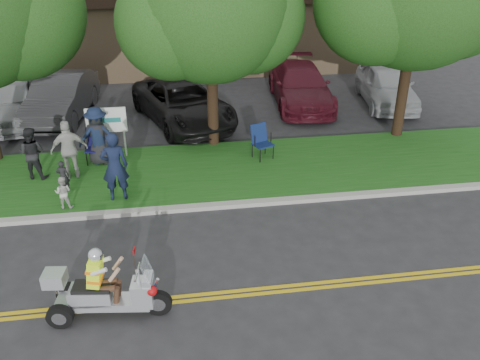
{
  "coord_description": "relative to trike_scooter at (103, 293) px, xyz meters",
  "views": [
    {
      "loc": [
        -0.97,
        -8.7,
        7.04
      ],
      "look_at": [
        0.63,
        2.0,
        1.36
      ],
      "focal_mm": 38.0,
      "sensor_mm": 36.0,
      "label": 1
    }
  ],
  "objects": [
    {
      "name": "commercial_building",
      "position": [
        4.46,
        19.7,
        1.46
      ],
      "size": [
        18.0,
        8.2,
        4.0
      ],
      "color": "#9E7F5B",
      "rests_on": "ground"
    },
    {
      "name": "ground",
      "position": [
        2.46,
        0.73,
        -0.55
      ],
      "size": [
        120.0,
        120.0,
        0.0
      ],
      "primitive_type": "plane",
      "color": "#28282B",
      "rests_on": "ground"
    },
    {
      "name": "centerline_far",
      "position": [
        2.46,
        0.31,
        -0.54
      ],
      "size": [
        60.0,
        0.1,
        0.01
      ],
      "primitive_type": "cube",
      "color": "gold",
      "rests_on": "ground"
    },
    {
      "name": "centerline_near",
      "position": [
        2.46,
        0.15,
        -0.54
      ],
      "size": [
        60.0,
        0.1,
        0.01
      ],
      "primitive_type": "cube",
      "color": "gold",
      "rests_on": "ground"
    },
    {
      "name": "trike_scooter",
      "position": [
        0.0,
        0.0,
        0.0
      ],
      "size": [
        2.41,
        0.88,
        1.57
      ],
      "rotation": [
        0.0,
        0.0,
        -0.13
      ],
      "color": "black",
      "rests_on": "ground"
    },
    {
      "name": "tree_mid",
      "position": [
        3.01,
        7.96,
        3.88
      ],
      "size": [
        5.88,
        4.8,
        7.05
      ],
      "color": "#332114",
      "rests_on": "ground"
    },
    {
      "name": "spectator_chair_b",
      "position": [
        -0.7,
        6.88,
        0.44
      ],
      "size": [
        0.97,
        0.74,
        1.77
      ],
      "primitive_type": "imported",
      "rotation": [
        0.0,
        0.0,
        2.91
      ],
      "color": "black",
      "rests_on": "grass_verge"
    },
    {
      "name": "business_sign",
      "position": [
        -0.44,
        7.33,
        0.71
      ],
      "size": [
        1.25,
        0.06,
        1.75
      ],
      "color": "silver",
      "rests_on": "ground"
    },
    {
      "name": "lawn_chair_a",
      "position": [
        -0.83,
        7.07,
        0.16
      ],
      "size": [
        0.61,
        0.63,
        1.07
      ],
      "rotation": [
        0.0,
        0.0,
        -0.08
      ],
      "color": "black",
      "rests_on": "grass_verge"
    },
    {
      "name": "parked_car_right",
      "position": [
        6.96,
        11.72,
        0.23
      ],
      "size": [
        2.61,
        5.55,
        1.56
      ],
      "primitive_type": "imported",
      "rotation": [
        0.0,
        0.0,
        -0.08
      ],
      "color": "#4C111D",
      "rests_on": "ground"
    },
    {
      "name": "spectator_adult_mid",
      "position": [
        -2.51,
        6.17,
        0.34
      ],
      "size": [
        0.89,
        0.77,
        1.57
      ],
      "primitive_type": "imported",
      "rotation": [
        0.0,
        0.0,
        2.88
      ],
      "color": "black",
      "rests_on": "grass_verge"
    },
    {
      "name": "curb",
      "position": [
        2.46,
        3.78,
        -0.49
      ],
      "size": [
        60.0,
        0.25,
        0.12
      ],
      "primitive_type": "cube",
      "color": "#A8A89E",
      "rests_on": "ground"
    },
    {
      "name": "spectator_adult_left",
      "position": [
        -0.02,
        4.51,
        0.53
      ],
      "size": [
        0.75,
        0.53,
        1.95
      ],
      "primitive_type": "imported",
      "rotation": [
        0.0,
        0.0,
        3.23
      ],
      "color": "#131C37",
      "rests_on": "grass_verge"
    },
    {
      "name": "lawn_chair_b",
      "position": [
        4.34,
        6.6,
        0.17
      ],
      "size": [
        0.76,
        0.77,
        1.09
      ],
      "rotation": [
        0.0,
        0.0,
        0.4
      ],
      "color": "black",
      "rests_on": "grass_verge"
    },
    {
      "name": "parked_car_left",
      "position": [
        -2.53,
        11.47,
        0.28
      ],
      "size": [
        2.42,
        5.22,
        1.66
      ],
      "primitive_type": "imported",
      "rotation": [
        0.0,
        0.0,
        -0.14
      ],
      "color": "#2D2D2F",
      "rests_on": "ground"
    },
    {
      "name": "child_right",
      "position": [
        -1.39,
        4.23,
        0.01
      ],
      "size": [
        0.47,
        0.39,
        0.9
      ],
      "primitive_type": "imported",
      "rotation": [
        0.0,
        0.0,
        3.03
      ],
      "color": "beige",
      "rests_on": "grass_verge"
    },
    {
      "name": "spectator_adult_right",
      "position": [
        -1.42,
        6.0,
        0.44
      ],
      "size": [
        1.11,
        0.64,
        1.78
      ],
      "primitive_type": "imported",
      "rotation": [
        0.0,
        0.0,
        3.35
      ],
      "color": "#B9B9B3",
      "rests_on": "grass_verge"
    },
    {
      "name": "parked_car_far_left",
      "position": [
        -4.27,
        11.34,
        0.29
      ],
      "size": [
        2.48,
        5.11,
        1.68
      ],
      "primitive_type": "imported",
      "rotation": [
        0.0,
        0.0,
        0.1
      ],
      "color": "#9A9DA1",
      "rests_on": "ground"
    },
    {
      "name": "parked_car_far_right",
      "position": [
        10.46,
        11.21,
        0.25
      ],
      "size": [
        2.61,
        4.96,
        1.61
      ],
      "primitive_type": "imported",
      "rotation": [
        0.0,
        0.0,
        -0.16
      ],
      "color": "#A7A9AE",
      "rests_on": "ground"
    },
    {
      "name": "grass_verge",
      "position": [
        2.46,
        5.93,
        -0.5
      ],
      "size": [
        60.0,
        4.0,
        0.1
      ],
      "primitive_type": "cube",
      "color": "#1A4E15",
      "rests_on": "ground"
    },
    {
      "name": "child_left",
      "position": [
        -1.53,
        5.17,
        0.02
      ],
      "size": [
        0.34,
        0.23,
        0.93
      ],
      "primitive_type": "imported",
      "rotation": [
        0.0,
        0.0,
        3.16
      ],
      "color": "black",
      "rests_on": "grass_verge"
    },
    {
      "name": "parked_car_mid",
      "position": [
        2.06,
        10.3,
        0.21
      ],
      "size": [
        4.2,
        6.03,
        1.53
      ],
      "primitive_type": "imported",
      "rotation": [
        0.0,
        0.0,
        0.33
      ],
      "color": "black",
      "rests_on": "ground"
    },
    {
      "name": "spectator_chair_a",
      "position": [
        -0.7,
        6.9,
        0.47
      ],
      "size": [
        1.26,
        0.83,
        1.83
      ],
      "primitive_type": "imported",
      "rotation": [
        0.0,
        0.0,
        3.27
      ],
      "color": "#15203C",
      "rests_on": "grass_verge"
    }
  ]
}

